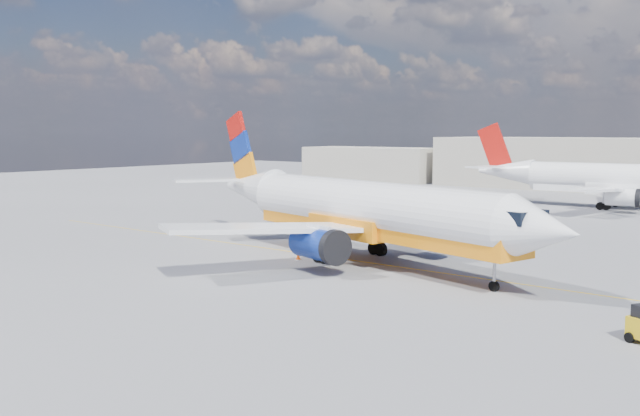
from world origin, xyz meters
The scene contains 6 objects.
ground centered at (0.00, 0.00, 0.00)m, with size 240.00×240.00×0.00m, color slate.
taxi_line centered at (0.00, 3.00, 0.01)m, with size 70.00×0.15×0.01m, color gold.
terminal_annex centered at (-45.00, 72.00, 3.00)m, with size 26.00×10.00×6.00m, color #BCB4A2.
main_jet centered at (1.42, 3.11, 3.64)m, with size 36.15×27.63×10.91m.
second_jet centered at (5.31, 49.44, 3.39)m, with size 33.51×26.43×10.16m.
traffic_cone centered at (-2.21, 0.71, 0.28)m, with size 0.40×0.40×0.57m.
Camera 1 is at (30.24, -37.17, 9.17)m, focal length 40.00 mm.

